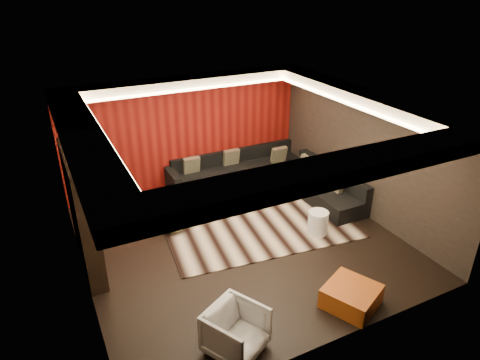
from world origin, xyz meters
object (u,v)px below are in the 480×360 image
sectional_sofa (268,177)px  coffee_table (268,185)px  drum_stool (223,198)px  white_side_table (318,223)px  orange_ottoman (351,296)px  armchair (236,331)px

sectional_sofa → coffee_table: bearing=-124.0°
drum_stool → sectional_sofa: size_ratio=0.12×
white_side_table → drum_stool: bearing=124.7°
orange_ottoman → armchair: bearing=180.0°
armchair → orange_ottoman: bearing=-28.2°
armchair → coffee_table: bearing=26.8°
orange_ottoman → armchair: 2.11m
white_side_table → orange_ottoman: (-0.78, -2.01, -0.08)m
coffee_table → sectional_sofa: size_ratio=0.31×
coffee_table → armchair: (-2.95, -4.23, 0.24)m
coffee_table → orange_ottoman: 4.32m
armchair → sectional_sofa: size_ratio=0.21×
drum_stool → sectional_sofa: bearing=17.7°
drum_stool → white_side_table: size_ratio=0.84×
coffee_table → white_side_table: bearing=-92.1°
coffee_table → sectional_sofa: 0.22m
orange_ottoman → white_side_table: bearing=68.8°
orange_ottoman → sectional_sofa: size_ratio=0.22×
armchair → sectional_sofa: (3.05, 4.36, -0.09)m
drum_stool → white_side_table: (1.31, -1.89, 0.02)m
white_side_table → armchair: armchair is taller
white_side_table → orange_ottoman: white_side_table is taller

